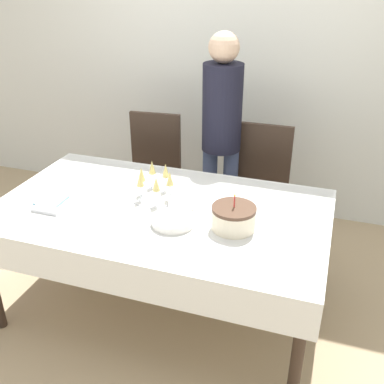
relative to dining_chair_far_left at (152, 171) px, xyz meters
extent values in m
plane|color=tan|center=(0.43, -0.87, -0.53)|extent=(12.00, 12.00, 0.00)
cube|color=silver|center=(0.43, 0.68, 0.82)|extent=(8.00, 0.05, 2.70)
cube|color=white|center=(0.43, -0.87, 0.19)|extent=(1.87, 1.07, 0.03)
cube|color=white|center=(0.43, -0.87, 0.10)|extent=(1.90, 1.10, 0.21)
cylinder|color=#38281E|center=(1.30, -1.34, -0.18)|extent=(0.06, 0.06, 0.70)
cylinder|color=#38281E|center=(-0.45, -0.39, -0.18)|extent=(0.06, 0.06, 0.70)
cylinder|color=#38281E|center=(1.30, -0.39, -0.18)|extent=(0.06, 0.06, 0.70)
cube|color=#38281E|center=(0.01, -0.08, -0.09)|extent=(0.45, 0.45, 0.04)
cube|color=#38281E|center=(-0.01, 0.11, 0.18)|extent=(0.40, 0.07, 0.50)
cylinder|color=#38281E|center=(0.20, -0.25, -0.32)|extent=(0.04, 0.04, 0.42)
cylinder|color=#38281E|center=(-0.16, -0.28, -0.32)|extent=(0.04, 0.04, 0.42)
cylinder|color=#38281E|center=(0.17, 0.11, -0.32)|extent=(0.04, 0.04, 0.42)
cylinder|color=#38281E|center=(-0.19, 0.08, -0.32)|extent=(0.04, 0.04, 0.42)
cube|color=#38281E|center=(0.85, -0.08, -0.09)|extent=(0.42, 0.42, 0.04)
cube|color=#38281E|center=(0.85, 0.11, 0.18)|extent=(0.40, 0.04, 0.50)
cylinder|color=#38281E|center=(1.03, -0.26, -0.32)|extent=(0.04, 0.04, 0.42)
cylinder|color=#38281E|center=(0.67, -0.27, -0.32)|extent=(0.04, 0.04, 0.42)
cylinder|color=#38281E|center=(1.03, 0.10, -0.32)|extent=(0.04, 0.04, 0.42)
cylinder|color=#38281E|center=(0.67, 0.09, -0.32)|extent=(0.04, 0.04, 0.42)
cylinder|color=beige|center=(0.88, -0.95, 0.26)|extent=(0.23, 0.23, 0.11)
cylinder|color=#4C3323|center=(0.88, -0.95, 0.32)|extent=(0.23, 0.23, 0.02)
cylinder|color=#E53F3F|center=(0.88, -0.95, 0.36)|extent=(0.01, 0.01, 0.06)
sphere|color=#F9CC4C|center=(0.88, -0.95, 0.40)|extent=(0.01, 0.01, 0.01)
cylinder|color=silver|center=(0.35, -0.74, 0.20)|extent=(0.31, 0.31, 0.01)
cylinder|color=silver|center=(0.45, -0.76, 0.21)|extent=(0.05, 0.05, 0.00)
cylinder|color=silver|center=(0.45, -0.76, 0.25)|extent=(0.01, 0.01, 0.08)
cone|color=#E0CC72|center=(0.45, -0.76, 0.34)|extent=(0.04, 0.04, 0.08)
cylinder|color=silver|center=(0.38, -0.66, 0.21)|extent=(0.05, 0.05, 0.00)
cylinder|color=silver|center=(0.38, -0.66, 0.25)|extent=(0.01, 0.01, 0.08)
cone|color=#E0CC72|center=(0.38, -0.66, 0.34)|extent=(0.04, 0.04, 0.08)
cylinder|color=silver|center=(0.29, -0.64, 0.21)|extent=(0.05, 0.05, 0.00)
cylinder|color=silver|center=(0.29, -0.64, 0.25)|extent=(0.01, 0.01, 0.08)
cone|color=#E0CC72|center=(0.29, -0.64, 0.34)|extent=(0.04, 0.04, 0.08)
cylinder|color=silver|center=(0.27, -0.76, 0.21)|extent=(0.05, 0.05, 0.00)
cylinder|color=silver|center=(0.27, -0.76, 0.25)|extent=(0.01, 0.01, 0.08)
cone|color=#E0CC72|center=(0.27, -0.76, 0.34)|extent=(0.04, 0.04, 0.08)
cylinder|color=silver|center=(0.29, -0.82, 0.21)|extent=(0.05, 0.05, 0.00)
cylinder|color=silver|center=(0.29, -0.82, 0.25)|extent=(0.01, 0.01, 0.08)
cone|color=#E0CC72|center=(0.29, -0.82, 0.34)|extent=(0.04, 0.04, 0.08)
cylinder|color=silver|center=(0.40, -0.85, 0.21)|extent=(0.05, 0.05, 0.00)
cylinder|color=silver|center=(0.40, -0.85, 0.25)|extent=(0.01, 0.01, 0.08)
cone|color=#E0CC72|center=(0.40, -0.85, 0.34)|extent=(0.04, 0.04, 0.08)
cylinder|color=silver|center=(0.56, -1.02, 0.20)|extent=(0.23, 0.23, 0.01)
cylinder|color=silver|center=(0.56, -1.02, 0.21)|extent=(0.23, 0.23, 0.01)
cylinder|color=silver|center=(0.56, -1.02, 0.22)|extent=(0.23, 0.23, 0.01)
cylinder|color=silver|center=(0.56, -1.02, 0.23)|extent=(0.23, 0.23, 0.01)
cylinder|color=silver|center=(0.56, -1.02, 0.23)|extent=(0.23, 0.23, 0.01)
cylinder|color=silver|center=(0.56, -1.02, 0.24)|extent=(0.23, 0.23, 0.01)
cylinder|color=white|center=(0.54, -0.81, 0.20)|extent=(0.17, 0.17, 0.01)
cylinder|color=white|center=(0.54, -0.81, 0.21)|extent=(0.17, 0.17, 0.01)
cylinder|color=white|center=(0.54, -0.81, 0.22)|extent=(0.17, 0.17, 0.01)
cylinder|color=white|center=(0.54, -0.81, 0.23)|extent=(0.17, 0.17, 0.01)
cylinder|color=white|center=(0.54, -0.81, 0.23)|extent=(0.17, 0.17, 0.01)
cylinder|color=white|center=(0.54, -0.81, 0.24)|extent=(0.17, 0.17, 0.01)
cube|color=silver|center=(0.90, -1.15, 0.20)|extent=(0.28, 0.14, 0.00)
cube|color=silver|center=(-0.16, -1.12, 0.21)|extent=(0.17, 0.06, 0.02)
cube|color=#8CC6E0|center=(-0.21, -1.00, 0.21)|extent=(0.15, 0.15, 0.01)
cylinder|color=#3F4C72|center=(0.46, 0.02, -0.14)|extent=(0.11, 0.11, 0.77)
cylinder|color=#3F4C72|center=(0.62, 0.02, -0.14)|extent=(0.11, 0.11, 0.77)
cylinder|color=black|center=(0.54, 0.02, 0.55)|extent=(0.28, 0.28, 0.61)
sphere|color=#D8B293|center=(0.54, 0.02, 0.96)|extent=(0.21, 0.21, 0.21)
camera|label=1|loc=(1.32, -2.94, 1.45)|focal=42.00mm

